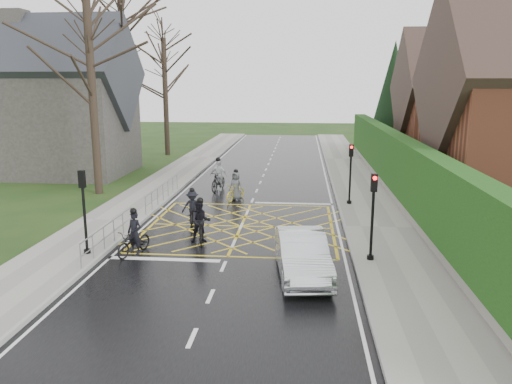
% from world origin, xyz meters
% --- Properties ---
extents(ground, '(120.00, 120.00, 0.00)m').
position_xyz_m(ground, '(0.00, 0.00, 0.00)').
color(ground, black).
rests_on(ground, ground).
extents(road, '(9.00, 80.00, 0.01)m').
position_xyz_m(road, '(0.00, 0.00, 0.01)').
color(road, black).
rests_on(road, ground).
extents(sidewalk_right, '(3.00, 80.00, 0.15)m').
position_xyz_m(sidewalk_right, '(6.00, 0.00, 0.07)').
color(sidewalk_right, gray).
rests_on(sidewalk_right, ground).
extents(sidewalk_left, '(3.00, 80.00, 0.15)m').
position_xyz_m(sidewalk_left, '(-6.00, 0.00, 0.07)').
color(sidewalk_left, gray).
rests_on(sidewalk_left, ground).
extents(stone_wall, '(0.50, 38.00, 0.70)m').
position_xyz_m(stone_wall, '(7.75, 6.00, 0.35)').
color(stone_wall, slate).
rests_on(stone_wall, ground).
extents(hedge, '(0.90, 38.00, 2.80)m').
position_xyz_m(hedge, '(7.75, 6.00, 2.10)').
color(hedge, '#16380F').
rests_on(hedge, stone_wall).
extents(house_far, '(9.80, 8.80, 10.30)m').
position_xyz_m(house_far, '(14.75, 18.00, 4.36)').
color(house_far, brown).
rests_on(house_far, ground).
extents(conifer, '(4.60, 4.60, 10.00)m').
position_xyz_m(conifer, '(10.75, 26.00, 4.99)').
color(conifer, black).
rests_on(conifer, ground).
extents(church, '(8.80, 7.80, 11.00)m').
position_xyz_m(church, '(-13.54, 12.00, 4.93)').
color(church, '#2D2B28').
rests_on(church, ground).
extents(tree_near, '(9.24, 9.24, 11.44)m').
position_xyz_m(tree_near, '(-9.00, 6.00, 7.91)').
color(tree_near, black).
rests_on(tree_near, ground).
extents(tree_mid, '(10.08, 10.08, 12.48)m').
position_xyz_m(tree_mid, '(-10.00, 14.00, 8.63)').
color(tree_mid, black).
rests_on(tree_mid, ground).
extents(tree_far, '(8.40, 8.40, 10.40)m').
position_xyz_m(tree_far, '(-9.30, 22.00, 7.19)').
color(tree_far, black).
rests_on(tree_far, ground).
extents(railing_south, '(0.05, 5.04, 1.03)m').
position_xyz_m(railing_south, '(-4.65, -3.50, 0.78)').
color(railing_south, slate).
rests_on(railing_south, ground).
extents(railing_north, '(0.05, 6.04, 1.03)m').
position_xyz_m(railing_north, '(-4.65, 4.00, 0.79)').
color(railing_north, slate).
rests_on(railing_north, ground).
extents(traffic_light_ne, '(0.24, 0.31, 3.21)m').
position_xyz_m(traffic_light_ne, '(5.10, 4.20, 1.66)').
color(traffic_light_ne, black).
rests_on(traffic_light_ne, ground).
extents(traffic_light_se, '(0.24, 0.31, 3.21)m').
position_xyz_m(traffic_light_se, '(5.10, -4.20, 1.66)').
color(traffic_light_se, black).
rests_on(traffic_light_se, ground).
extents(traffic_light_sw, '(0.24, 0.31, 3.21)m').
position_xyz_m(traffic_light_sw, '(-5.10, -4.50, 1.66)').
color(traffic_light_sw, black).
rests_on(traffic_light_sw, ground).
extents(cyclist_rear, '(1.21, 1.92, 1.76)m').
position_xyz_m(cyclist_rear, '(-3.48, -4.03, 0.57)').
color(cyclist_rear, black).
rests_on(cyclist_rear, ground).
extents(cyclist_back, '(0.95, 1.90, 1.84)m').
position_xyz_m(cyclist_back, '(-1.33, -2.40, 0.69)').
color(cyclist_back, black).
rests_on(cyclist_back, ground).
extents(cyclist_mid, '(1.06, 1.78, 1.65)m').
position_xyz_m(cyclist_mid, '(-2.25, 0.26, 0.60)').
color(cyclist_mid, black).
rests_on(cyclist_mid, ground).
extents(cyclist_front, '(1.14, 2.07, 1.99)m').
position_xyz_m(cyclist_front, '(-2.25, 7.32, 0.74)').
color(cyclist_front, black).
rests_on(cyclist_front, ground).
extents(cyclist_lead, '(1.24, 1.85, 1.70)m').
position_xyz_m(cyclist_lead, '(-0.90, 5.02, 0.59)').
color(cyclist_lead, gold).
rests_on(cyclist_lead, ground).
extents(car, '(2.08, 4.56, 1.45)m').
position_xyz_m(car, '(2.70, -5.54, 0.72)').
color(car, silver).
rests_on(car, ground).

